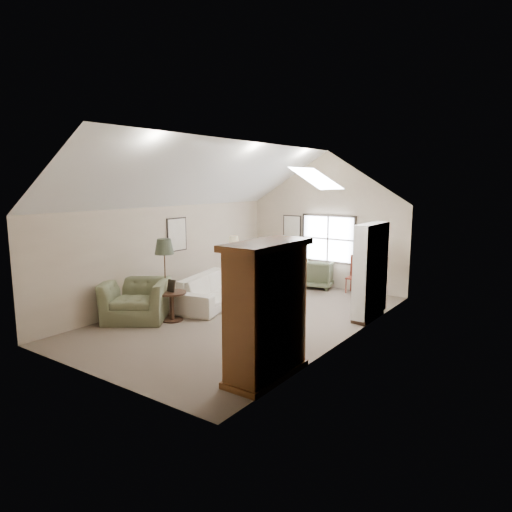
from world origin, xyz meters
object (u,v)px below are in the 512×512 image
Objects in this scene: side_table at (172,306)px; side_chair at (355,275)px; armchair_far at (318,274)px; armchair_near at (136,300)px; coffee_table at (251,311)px; armoire at (266,311)px; sofa at (214,290)px.

side_table is 5.36m from side_chair.
side_table is at bearing 61.85° from armchair_far.
coffee_table is at bearing -0.97° from armchair_near.
armchair_near is 2.63m from coffee_table.
armoire is 1.57× the size of armchair_near.
armchair_near is 1.52× the size of armchair_far.
armoire is at bearing -143.33° from sofa.
side_table is (-3.43, 1.27, -0.77)m from armoire.
sofa is 3.99× the size of side_table.
side_table is 0.63× the size of side_chair.
armchair_far is 0.87× the size of side_chair.
sofa is (-3.53, 2.87, -0.71)m from armoire.
sofa is 1.90× the size of armchair_near.
side_chair is (3.04, 5.25, 0.07)m from armchair_near.
side_chair is (2.43, 3.23, 0.14)m from sofa.
coffee_table is at bearing -123.98° from sofa.
armoire reaches higher than armchair_far.
armchair_near is 5.58m from armchair_far.
armoire is 2.56× the size of coffee_table.
armchair_far is 4.97m from side_table.
armoire reaches higher than side_chair.
armoire is at bearing -20.33° from side_table.
sofa is 3.47m from armchair_far.
armchair_far reaches higher than side_table.
side_table is (0.71, 0.42, -0.12)m from armchair_near.
armchair_far is 3.80m from coffee_table.
side_chair is at bearing 100.26° from armoire.
armchair_near reaches higher than sofa.
side_table is at bearing 169.35° from sofa.
side_chair is at bearing 165.49° from armchair_far.
armchair_far is at bearing -35.73° from sofa.
armchair_far is (1.89, 5.25, -0.04)m from armchair_near.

